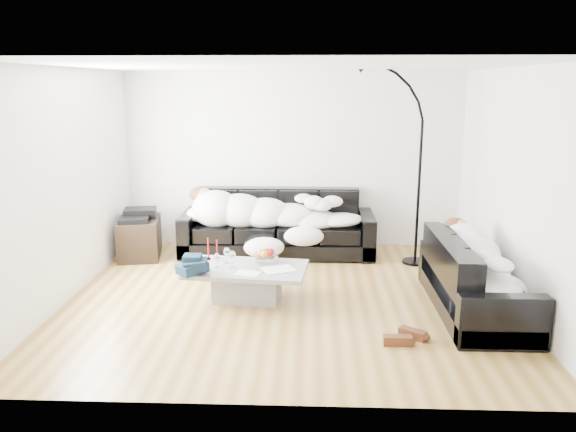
{
  "coord_description": "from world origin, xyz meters",
  "views": [
    {
      "loc": [
        0.26,
        -6.12,
        2.42
      ],
      "look_at": [
        0.0,
        0.3,
        0.9
      ],
      "focal_mm": 35.0,
      "sensor_mm": 36.0,
      "label": 1
    }
  ],
  "objects_px": {
    "sleeper_right": "(478,256)",
    "candle_right": "(217,250)",
    "sleeper_back": "(277,210)",
    "shoes": "(405,337)",
    "coffee_table": "(247,283)",
    "wine_glass_c": "(232,259)",
    "candle_left": "(208,249)",
    "fruit_bowl": "(266,255)",
    "wine_glass_b": "(217,260)",
    "sofa_back": "(278,223)",
    "floor_lamp": "(419,177)",
    "sofa_right": "(476,276)",
    "wine_glass_a": "(227,256)",
    "av_cabinet": "(140,238)",
    "stereo": "(138,214)"
  },
  "relations": [
    {
      "from": "fruit_bowl",
      "to": "wine_glass_a",
      "type": "distance_m",
      "value": 0.46
    },
    {
      "from": "shoes",
      "to": "wine_glass_b",
      "type": "bearing_deg",
      "value": 164.48
    },
    {
      "from": "shoes",
      "to": "candle_right",
      "type": "bearing_deg",
      "value": 158.66
    },
    {
      "from": "sofa_right",
      "to": "candle_right",
      "type": "relative_size",
      "value": 8.34
    },
    {
      "from": "sofa_right",
      "to": "wine_glass_c",
      "type": "height_order",
      "value": "sofa_right"
    },
    {
      "from": "sofa_right",
      "to": "shoes",
      "type": "height_order",
      "value": "sofa_right"
    },
    {
      "from": "wine_glass_b",
      "to": "sofa_back",
      "type": "bearing_deg",
      "value": 72.61
    },
    {
      "from": "candle_left",
      "to": "wine_glass_c",
      "type": "bearing_deg",
      "value": -40.32
    },
    {
      "from": "av_cabinet",
      "to": "floor_lamp",
      "type": "relative_size",
      "value": 0.34
    },
    {
      "from": "sleeper_back",
      "to": "av_cabinet",
      "type": "xyz_separation_m",
      "value": [
        -1.96,
        -0.19,
        -0.38
      ]
    },
    {
      "from": "sofa_back",
      "to": "sofa_right",
      "type": "relative_size",
      "value": 1.4
    },
    {
      "from": "sleeper_back",
      "to": "shoes",
      "type": "bearing_deg",
      "value": -63.71
    },
    {
      "from": "sofa_right",
      "to": "wine_glass_a",
      "type": "bearing_deg",
      "value": 82.38
    },
    {
      "from": "sleeper_right",
      "to": "wine_glass_b",
      "type": "distance_m",
      "value": 2.86
    },
    {
      "from": "sleeper_right",
      "to": "wine_glass_b",
      "type": "relative_size",
      "value": 10.34
    },
    {
      "from": "candle_right",
      "to": "fruit_bowl",
      "type": "bearing_deg",
      "value": -6.73
    },
    {
      "from": "av_cabinet",
      "to": "floor_lamp",
      "type": "height_order",
      "value": "floor_lamp"
    },
    {
      "from": "wine_glass_b",
      "to": "candle_right",
      "type": "relative_size",
      "value": 0.69
    },
    {
      "from": "wine_glass_c",
      "to": "candle_right",
      "type": "distance_m",
      "value": 0.36
    },
    {
      "from": "candle_right",
      "to": "wine_glass_b",
      "type": "bearing_deg",
      "value": -81.22
    },
    {
      "from": "sofa_right",
      "to": "sleeper_right",
      "type": "relative_size",
      "value": 1.17
    },
    {
      "from": "coffee_table",
      "to": "floor_lamp",
      "type": "relative_size",
      "value": 0.56
    },
    {
      "from": "candle_left",
      "to": "av_cabinet",
      "type": "relative_size",
      "value": 0.33
    },
    {
      "from": "sofa_back",
      "to": "wine_glass_b",
      "type": "distance_m",
      "value": 1.94
    },
    {
      "from": "sofa_back",
      "to": "shoes",
      "type": "xyz_separation_m",
      "value": [
        1.39,
        -2.86,
        -0.4
      ]
    },
    {
      "from": "sofa_back",
      "to": "sleeper_back",
      "type": "relative_size",
      "value": 1.18
    },
    {
      "from": "candle_right",
      "to": "av_cabinet",
      "type": "relative_size",
      "value": 0.29
    },
    {
      "from": "av_cabinet",
      "to": "floor_lamp",
      "type": "xyz_separation_m",
      "value": [
        3.89,
        -0.14,
        0.92
      ]
    },
    {
      "from": "wine_glass_b",
      "to": "floor_lamp",
      "type": "bearing_deg",
      "value": 30.28
    },
    {
      "from": "candle_left",
      "to": "sleeper_right",
      "type": "bearing_deg",
      "value": -9.33
    },
    {
      "from": "sleeper_right",
      "to": "candle_right",
      "type": "bearing_deg",
      "value": 80.09
    },
    {
      "from": "sleeper_right",
      "to": "av_cabinet",
      "type": "relative_size",
      "value": 2.1
    },
    {
      "from": "sleeper_back",
      "to": "candle_right",
      "type": "xyz_separation_m",
      "value": [
        -0.63,
        -1.5,
        -0.15
      ]
    },
    {
      "from": "sofa_right",
      "to": "wine_glass_b",
      "type": "distance_m",
      "value": 2.85
    },
    {
      "from": "sofa_back",
      "to": "wine_glass_b",
      "type": "relative_size",
      "value": 16.94
    },
    {
      "from": "sofa_right",
      "to": "sleeper_back",
      "type": "distance_m",
      "value": 3.04
    },
    {
      "from": "sofa_back",
      "to": "candle_left",
      "type": "distance_m",
      "value": 1.73
    },
    {
      "from": "sofa_right",
      "to": "floor_lamp",
      "type": "bearing_deg",
      "value": 11.44
    },
    {
      "from": "sofa_right",
      "to": "wine_glass_b",
      "type": "height_order",
      "value": "sofa_right"
    },
    {
      "from": "sleeper_back",
      "to": "candle_left",
      "type": "xyz_separation_m",
      "value": [
        -0.73,
        -1.52,
        -0.13
      ]
    },
    {
      "from": "coffee_table",
      "to": "wine_glass_c",
      "type": "bearing_deg",
      "value": -177.37
    },
    {
      "from": "shoes",
      "to": "floor_lamp",
      "type": "distance_m",
      "value": 2.78
    },
    {
      "from": "sleeper_back",
      "to": "wine_glass_a",
      "type": "height_order",
      "value": "sleeper_back"
    },
    {
      "from": "candle_right",
      "to": "stereo",
      "type": "bearing_deg",
      "value": 135.51
    },
    {
      "from": "sleeper_right",
      "to": "candle_right",
      "type": "xyz_separation_m",
      "value": [
        -2.89,
        0.51,
        -0.12
      ]
    },
    {
      "from": "stereo",
      "to": "floor_lamp",
      "type": "distance_m",
      "value": 3.93
    },
    {
      "from": "wine_glass_b",
      "to": "candle_left",
      "type": "xyz_separation_m",
      "value": [
        -0.15,
        0.28,
        0.05
      ]
    },
    {
      "from": "fruit_bowl",
      "to": "wine_glass_b",
      "type": "height_order",
      "value": "fruit_bowl"
    },
    {
      "from": "fruit_bowl",
      "to": "wine_glass_b",
      "type": "bearing_deg",
      "value": -157.34
    },
    {
      "from": "floor_lamp",
      "to": "sleeper_back",
      "type": "bearing_deg",
      "value": 166.64
    }
  ]
}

